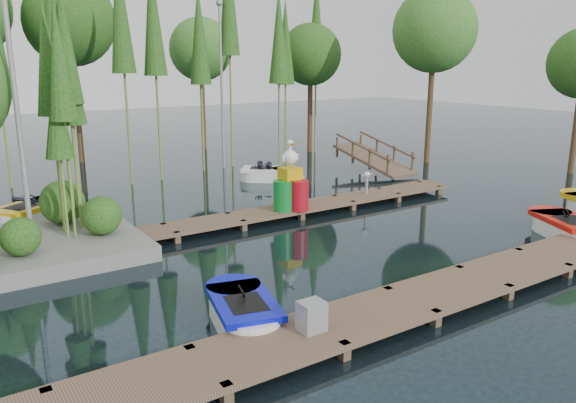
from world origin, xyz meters
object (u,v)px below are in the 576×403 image
utility_cabinet (312,316)px  drum_cluster (292,189)px  boat_blue (243,312)px  boat_red (566,228)px  boat_yellow_far (31,213)px  yellow_barrel (292,194)px

utility_cabinet → drum_cluster: 8.05m
boat_blue → utility_cabinet: bearing=-54.8°
boat_blue → boat_red: (9.99, -0.31, 0.02)m
boat_red → boat_yellow_far: boat_yellow_far is taller
yellow_barrel → boat_blue: bearing=-131.0°
yellow_barrel → drum_cluster: (-0.11, -0.16, 0.20)m
boat_yellow_far → yellow_barrel: 7.88m
boat_red → boat_yellow_far: 15.46m
boat_blue → boat_red: bearing=12.6°
boat_blue → boat_red: 10.00m
boat_yellow_far → yellow_barrel: size_ratio=3.39×
utility_cabinet → boat_blue: bearing=110.9°
boat_red → drum_cluster: 7.80m
boat_yellow_far → utility_cabinet: (2.55, -10.83, 0.28)m
yellow_barrel → boat_red: bearing=-49.0°
boat_red → yellow_barrel: yellow_barrel is taller
utility_cabinet → drum_cluster: size_ratio=0.25×
utility_cabinet → yellow_barrel: 8.23m
boat_yellow_far → utility_cabinet: boat_yellow_far is taller
boat_blue → utility_cabinet: 1.54m
yellow_barrel → boat_yellow_far: bearing=150.9°
boat_blue → boat_yellow_far: (-2.02, 9.42, 0.05)m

